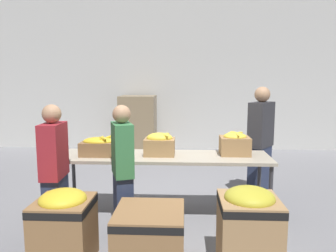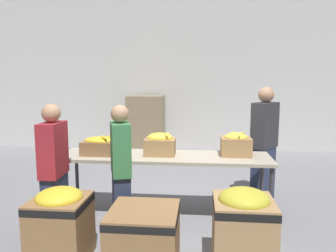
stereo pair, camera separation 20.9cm
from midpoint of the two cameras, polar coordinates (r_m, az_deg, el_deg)
ground_plane at (r=4.54m, az=-2.08°, el=-15.16°), size 30.00×30.00×0.00m
wall_back at (r=8.49m, az=0.39°, el=9.43°), size 16.00×0.08×4.00m
sorting_table at (r=4.30m, az=-2.13°, el=-5.85°), size 2.75×0.73×0.81m
banana_box_0 at (r=4.38m, az=-13.32°, el=-3.42°), size 0.45×0.33×0.26m
banana_box_1 at (r=4.27m, az=-2.87°, el=-3.14°), size 0.39×0.30×0.30m
banana_box_2 at (r=4.37m, az=10.21°, el=-3.03°), size 0.38×0.33×0.30m
volunteer_0 at (r=5.05m, az=14.65°, el=-3.05°), size 0.45×0.50×1.69m
volunteer_1 at (r=3.88m, az=-20.63°, el=-7.85°), size 0.22×0.42×1.53m
volunteer_2 at (r=3.80m, az=-9.48°, el=-7.90°), size 0.32×0.45×1.51m
donation_bin_0 at (r=3.49m, az=-19.37°, el=-15.92°), size 0.54×0.54×0.74m
donation_bin_1 at (r=3.32m, az=-5.11°, el=-18.45°), size 0.66×0.66×0.56m
donation_bin_2 at (r=3.29m, az=12.02°, el=-16.67°), size 0.55×0.55×0.80m
pallet_stack_0 at (r=8.07m, az=-5.96°, el=0.17°), size 0.92×0.92×1.41m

